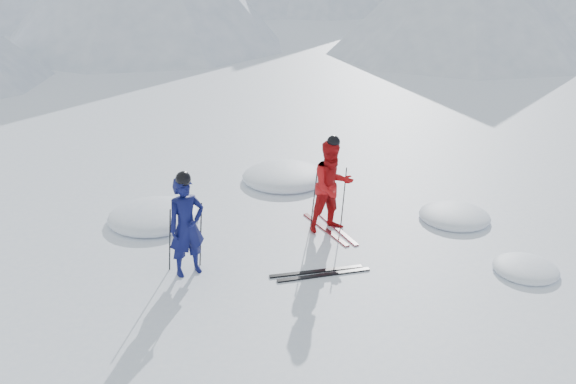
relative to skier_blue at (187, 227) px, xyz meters
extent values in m
plane|color=white|center=(3.57, 0.18, -0.91)|extent=(160.00, 160.00, 0.00)
imported|color=#0B0F47|center=(0.00, 0.00, 0.00)|extent=(0.77, 0.63, 1.81)
imported|color=#B20E10|center=(2.96, 1.13, 0.04)|extent=(1.05, 0.90, 1.89)
cylinder|color=black|center=(-0.30, 0.15, -0.30)|extent=(0.12, 0.09, 1.20)
cylinder|color=black|center=(0.25, 0.25, -0.30)|extent=(0.12, 0.07, 1.21)
cylinder|color=black|center=(2.66, 1.38, -0.27)|extent=(0.13, 0.10, 1.26)
cylinder|color=black|center=(3.26, 1.28, -0.27)|extent=(0.13, 0.09, 1.26)
cube|color=black|center=(2.84, 1.13, -0.89)|extent=(0.51, 1.67, 0.03)
cube|color=black|center=(3.08, 1.13, -0.89)|extent=(0.40, 1.69, 0.03)
cube|color=black|center=(2.20, -0.49, -0.89)|extent=(1.70, 0.09, 0.03)
cube|color=black|center=(2.30, -0.64, -0.89)|extent=(1.70, 0.15, 0.03)
ellipsoid|color=white|center=(-0.55, 2.39, -0.91)|extent=(1.95, 1.95, 0.43)
ellipsoid|color=white|center=(5.66, 1.04, -0.91)|extent=(1.49, 1.49, 0.33)
ellipsoid|color=white|center=(2.64, 4.06, -0.91)|extent=(2.11, 2.11, 0.47)
ellipsoid|color=white|center=(5.86, -1.29, -0.91)|extent=(1.15, 1.15, 0.25)
camera|label=1|loc=(-0.39, -9.64, 4.55)|focal=38.00mm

